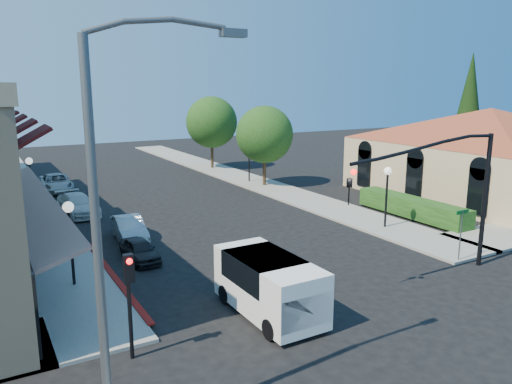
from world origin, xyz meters
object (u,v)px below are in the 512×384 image
street_tree_b (212,122)px  lamppost_right_near (387,182)px  cobra_streetlight (113,221)px  white_van (270,283)px  signal_mast_arm (454,181)px  lamppost_right_far (249,150)px  lamppost_left_near (69,222)px  parked_car_b (129,229)px  street_tree_a (264,135)px  secondary_signal (129,287)px  parked_car_c (78,205)px  street_name_sign (461,227)px  lamppost_left_far (30,171)px  parked_car_a (140,250)px  parked_car_d (56,183)px  conifer_far (469,104)px

street_tree_b → lamppost_right_near: (-0.30, -24.00, -1.81)m
cobra_streetlight → white_van: bearing=32.3°
signal_mast_arm → lamppost_right_far: bearing=83.3°
street_tree_b → lamppost_right_far: bearing=-92.1°
street_tree_b → lamppost_left_near: (-17.30, -24.00, -1.81)m
cobra_streetlight → parked_car_b: (4.35, 15.00, -4.63)m
street_tree_a → secondary_signal: (-16.80, -20.59, -1.88)m
signal_mast_arm → cobra_streetlight: size_ratio=0.86×
street_tree_b → parked_car_c: size_ratio=1.56×
street_tree_a → street_name_sign: (-1.30, -19.80, -2.50)m
signal_mast_arm → parked_car_b: 16.06m
street_name_sign → lamppost_right_far: lamppost_right_far is taller
street_name_sign → white_van: 10.42m
signal_mast_arm → lamppost_left_far: 25.07m
street_tree_a → street_tree_b: (0.00, 10.00, 0.35)m
street_name_sign → lamppost_left_far: bearing=128.9°
street_tree_a → lamppost_left_far: (-17.30, 0.00, -1.46)m
lamppost_right_near → parked_car_a: size_ratio=1.16×
street_tree_a → signal_mast_arm: (-2.94, -20.50, -0.11)m
lamppost_right_near → parked_car_d: 25.12m
street_tree_b → signal_mast_arm: street_tree_b is taller
conifer_far → lamppost_right_far: size_ratio=3.08×
street_tree_b → white_van: street_tree_b is taller
white_van → parked_car_a: 8.14m
parked_car_b → street_tree_a: bearing=38.0°
cobra_streetlight → street_name_sign: 17.54m
lamppost_left_far → street_tree_a: bearing=0.0°
lamppost_right_near → parked_car_b: size_ratio=0.92×
lamppost_left_near → white_van: size_ratio=0.76×
cobra_streetlight → parked_car_c: bearing=82.2°
lamppost_left_far → lamppost_right_near: 22.02m
signal_mast_arm → parked_car_b: (-10.66, 11.50, -3.45)m
parked_car_b → parked_car_c: 7.12m
street_name_sign → lamppost_left_near: (-16.00, 5.80, 1.04)m
parked_car_d → lamppost_right_near: bearing=-52.6°
secondary_signal → cobra_streetlight: cobra_streetlight is taller
parked_car_b → lamppost_left_near: bearing=-122.0°
street_tree_b → lamppost_left_far: size_ratio=1.97×
parked_car_c → street_name_sign: bearing=-59.4°
street_tree_b → street_tree_a: bearing=-90.0°
parked_car_c → parked_car_d: 8.27m
conifer_far → parked_car_c: conifer_far is taller
street_name_sign → parked_car_a: size_ratio=0.81×
lamppost_left_near → lamppost_left_far: bearing=90.0°
street_tree_b → parked_car_b: street_tree_b is taller
conifer_far → white_van: bearing=-152.6°
parked_car_a → parked_car_c: parked_car_c is taller
lamppost_right_far → lamppost_left_far: bearing=-173.3°
signal_mast_arm → cobra_streetlight: cobra_streetlight is taller
conifer_far → signal_mast_arm: conifer_far is taller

